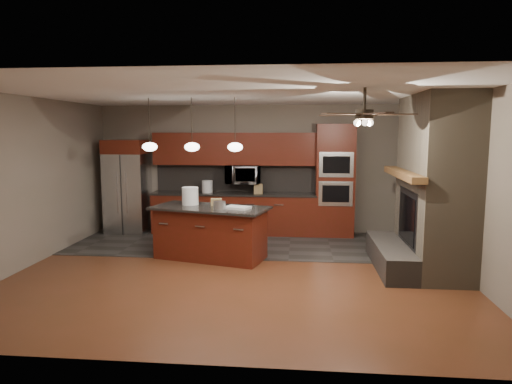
# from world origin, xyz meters

# --- Properties ---
(ground) EXTENTS (7.00, 7.00, 0.00)m
(ground) POSITION_xyz_m (0.00, 0.00, 0.00)
(ground) COLOR #5B2D1B
(ground) RESTS_ON ground
(ceiling) EXTENTS (7.00, 6.00, 0.02)m
(ceiling) POSITION_xyz_m (0.00, 0.00, 2.80)
(ceiling) COLOR white
(ceiling) RESTS_ON back_wall
(back_wall) EXTENTS (7.00, 0.02, 2.80)m
(back_wall) POSITION_xyz_m (0.00, 3.00, 1.40)
(back_wall) COLOR slate
(back_wall) RESTS_ON ground
(right_wall) EXTENTS (0.02, 6.00, 2.80)m
(right_wall) POSITION_xyz_m (3.50, 0.00, 1.40)
(right_wall) COLOR slate
(right_wall) RESTS_ON ground
(left_wall) EXTENTS (0.02, 6.00, 2.80)m
(left_wall) POSITION_xyz_m (-3.50, 0.00, 1.40)
(left_wall) COLOR slate
(left_wall) RESTS_ON ground
(slate_tile_patch) EXTENTS (7.00, 2.40, 0.01)m
(slate_tile_patch) POSITION_xyz_m (0.00, 1.80, 0.01)
(slate_tile_patch) COLOR #312E2C
(slate_tile_patch) RESTS_ON ground
(fireplace_column) EXTENTS (1.30, 2.10, 2.80)m
(fireplace_column) POSITION_xyz_m (3.04, 0.40, 1.30)
(fireplace_column) COLOR #736652
(fireplace_column) RESTS_ON ground
(back_cabinetry) EXTENTS (3.59, 0.64, 2.20)m
(back_cabinetry) POSITION_xyz_m (-0.48, 2.74, 0.89)
(back_cabinetry) COLOR #571810
(back_cabinetry) RESTS_ON ground
(oven_tower) EXTENTS (0.80, 0.63, 2.38)m
(oven_tower) POSITION_xyz_m (1.70, 2.69, 1.19)
(oven_tower) COLOR #571810
(oven_tower) RESTS_ON ground
(microwave) EXTENTS (0.73, 0.41, 0.50)m
(microwave) POSITION_xyz_m (-0.27, 2.75, 1.30)
(microwave) COLOR silver
(microwave) RESTS_ON back_cabinetry
(refrigerator) EXTENTS (0.87, 0.75, 2.04)m
(refrigerator) POSITION_xyz_m (-2.83, 2.62, 1.02)
(refrigerator) COLOR silver
(refrigerator) RESTS_ON ground
(kitchen_island) EXTENTS (2.18, 1.40, 0.92)m
(kitchen_island) POSITION_xyz_m (-0.60, 0.68, 0.47)
(kitchen_island) COLOR #571810
(kitchen_island) RESTS_ON ground
(white_bucket) EXTENTS (0.40, 0.40, 0.32)m
(white_bucket) POSITION_xyz_m (-1.00, 0.89, 1.08)
(white_bucket) COLOR white
(white_bucket) RESTS_ON kitchen_island
(paint_can) EXTENTS (0.28, 0.28, 0.14)m
(paint_can) POSITION_xyz_m (-0.39, 0.45, 0.99)
(paint_can) COLOR silver
(paint_can) RESTS_ON kitchen_island
(paint_tray) EXTENTS (0.48, 0.41, 0.04)m
(paint_tray) POSITION_xyz_m (-0.09, 0.53, 0.94)
(paint_tray) COLOR silver
(paint_tray) RESTS_ON kitchen_island
(cardboard_box) EXTENTS (0.21, 0.16, 0.12)m
(cardboard_box) POSITION_xyz_m (-0.52, 0.87, 0.98)
(cardboard_box) COLOR olive
(cardboard_box) RESTS_ON kitchen_island
(counter_bucket) EXTENTS (0.29, 0.29, 0.26)m
(counter_bucket) POSITION_xyz_m (-1.06, 2.70, 1.03)
(counter_bucket) COLOR white
(counter_bucket) RESTS_ON back_cabinetry
(counter_box) EXTENTS (0.20, 0.17, 0.21)m
(counter_box) POSITION_xyz_m (0.07, 2.65, 1.00)
(counter_box) COLOR olive
(counter_box) RESTS_ON back_cabinetry
(pendant_left) EXTENTS (0.26, 0.26, 0.92)m
(pendant_left) POSITION_xyz_m (-1.65, 0.70, 1.96)
(pendant_left) COLOR black
(pendant_left) RESTS_ON ceiling
(pendant_center) EXTENTS (0.26, 0.26, 0.92)m
(pendant_center) POSITION_xyz_m (-0.90, 0.70, 1.96)
(pendant_center) COLOR black
(pendant_center) RESTS_ON ceiling
(pendant_right) EXTENTS (0.26, 0.26, 0.92)m
(pendant_right) POSITION_xyz_m (-0.15, 0.70, 1.96)
(pendant_right) COLOR black
(pendant_right) RESTS_ON ceiling
(ceiling_fan) EXTENTS (1.27, 1.33, 0.41)m
(ceiling_fan) POSITION_xyz_m (1.80, -0.80, 2.46)
(ceiling_fan) COLOR black
(ceiling_fan) RESTS_ON ceiling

